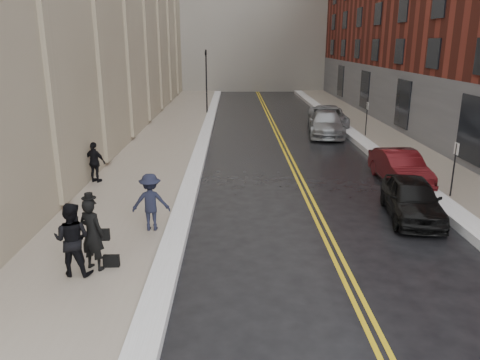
{
  "coord_description": "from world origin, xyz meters",
  "views": [
    {
      "loc": [
        -0.42,
        -8.9,
        5.85
      ],
      "look_at": [
        -0.21,
        5.37,
        1.6
      ],
      "focal_mm": 35.0,
      "sensor_mm": 36.0,
      "label": 1
    }
  ],
  "objects_px": {
    "car_silver_far": "(328,117)",
    "pedestrian_c": "(95,162)",
    "car_black": "(412,198)",
    "pedestrian_a": "(72,239)",
    "car_maroon": "(400,167)",
    "pedestrian_b": "(151,202)",
    "car_silver_near": "(326,123)",
    "pedestrian_main": "(92,234)"
  },
  "relations": [
    {
      "from": "car_silver_far",
      "to": "pedestrian_c",
      "type": "relative_size",
      "value": 3.16
    },
    {
      "from": "car_black",
      "to": "pedestrian_c",
      "type": "bearing_deg",
      "value": 169.47
    },
    {
      "from": "pedestrian_c",
      "to": "car_silver_far",
      "type": "bearing_deg",
      "value": -112.07
    },
    {
      "from": "car_black",
      "to": "pedestrian_a",
      "type": "bearing_deg",
      "value": -149.63
    },
    {
      "from": "car_maroon",
      "to": "pedestrian_c",
      "type": "bearing_deg",
      "value": 178.91
    },
    {
      "from": "car_maroon",
      "to": "car_silver_far",
      "type": "distance_m",
      "value": 13.52
    },
    {
      "from": "car_black",
      "to": "pedestrian_b",
      "type": "relative_size",
      "value": 2.26
    },
    {
      "from": "car_black",
      "to": "car_maroon",
      "type": "relative_size",
      "value": 0.97
    },
    {
      "from": "car_silver_near",
      "to": "car_silver_far",
      "type": "relative_size",
      "value": 0.98
    },
    {
      "from": "car_black",
      "to": "car_silver_near",
      "type": "bearing_deg",
      "value": 98.3
    },
    {
      "from": "car_silver_far",
      "to": "pedestrian_main",
      "type": "height_order",
      "value": "pedestrian_main"
    },
    {
      "from": "car_silver_far",
      "to": "pedestrian_main",
      "type": "xyz_separation_m",
      "value": [
        -10.27,
        -21.51,
        0.37
      ]
    },
    {
      "from": "pedestrian_a",
      "to": "pedestrian_main",
      "type": "bearing_deg",
      "value": -140.65
    },
    {
      "from": "car_maroon",
      "to": "pedestrian_b",
      "type": "xyz_separation_m",
      "value": [
        -9.66,
        -5.35,
        0.36
      ]
    },
    {
      "from": "pedestrian_b",
      "to": "pedestrian_c",
      "type": "height_order",
      "value": "pedestrian_b"
    },
    {
      "from": "car_maroon",
      "to": "pedestrian_a",
      "type": "height_order",
      "value": "pedestrian_a"
    },
    {
      "from": "car_black",
      "to": "car_maroon",
      "type": "xyz_separation_m",
      "value": [
        1.0,
        4.09,
        0.0
      ]
    },
    {
      "from": "car_silver_near",
      "to": "pedestrian_b",
      "type": "distance_m",
      "value": 18.17
    },
    {
      "from": "car_silver_far",
      "to": "pedestrian_c",
      "type": "distance_m",
      "value": 18.46
    },
    {
      "from": "car_silver_near",
      "to": "pedestrian_c",
      "type": "bearing_deg",
      "value": -130.14
    },
    {
      "from": "car_maroon",
      "to": "pedestrian_c",
      "type": "relative_size",
      "value": 2.5
    },
    {
      "from": "car_silver_near",
      "to": "pedestrian_main",
      "type": "distance_m",
      "value": 20.99
    },
    {
      "from": "car_silver_near",
      "to": "car_silver_far",
      "type": "bearing_deg",
      "value": 84.23
    },
    {
      "from": "pedestrian_main",
      "to": "pedestrian_b",
      "type": "relative_size",
      "value": 1.07
    },
    {
      "from": "pedestrian_b",
      "to": "car_maroon",
      "type": "bearing_deg",
      "value": -153.73
    },
    {
      "from": "pedestrian_c",
      "to": "pedestrian_main",
      "type": "bearing_deg",
      "value": 125.65
    },
    {
      "from": "car_maroon",
      "to": "car_black",
      "type": "bearing_deg",
      "value": -105.34
    },
    {
      "from": "car_black",
      "to": "pedestrian_main",
      "type": "distance_m",
      "value": 10.47
    },
    {
      "from": "pedestrian_b",
      "to": "pedestrian_c",
      "type": "xyz_separation_m",
      "value": [
        -3.21,
        5.22,
        -0.06
      ]
    },
    {
      "from": "car_silver_near",
      "to": "car_black",
      "type": "bearing_deg",
      "value": -82.3
    },
    {
      "from": "car_silver_near",
      "to": "pedestrian_main",
      "type": "bearing_deg",
      "value": -109.92
    },
    {
      "from": "pedestrian_main",
      "to": "pedestrian_a",
      "type": "bearing_deg",
      "value": 59.09
    },
    {
      "from": "car_silver_far",
      "to": "pedestrian_a",
      "type": "relative_size",
      "value": 2.82
    },
    {
      "from": "pedestrian_a",
      "to": "pedestrian_c",
      "type": "distance_m",
      "value": 8.33
    },
    {
      "from": "car_black",
      "to": "pedestrian_b",
      "type": "bearing_deg",
      "value": -163.82
    },
    {
      "from": "pedestrian_c",
      "to": "car_maroon",
      "type": "bearing_deg",
      "value": -159.14
    },
    {
      "from": "car_silver_far",
      "to": "pedestrian_main",
      "type": "distance_m",
      "value": 23.84
    },
    {
      "from": "car_black",
      "to": "pedestrian_a",
      "type": "relative_size",
      "value": 2.15
    },
    {
      "from": "pedestrian_main",
      "to": "pedestrian_b",
      "type": "height_order",
      "value": "pedestrian_main"
    },
    {
      "from": "car_maroon",
      "to": "car_silver_near",
      "type": "xyz_separation_m",
      "value": [
        -1.09,
        10.67,
        0.06
      ]
    },
    {
      "from": "car_silver_far",
      "to": "pedestrian_a",
      "type": "xyz_separation_m",
      "value": [
        -10.7,
        -21.79,
        0.36
      ]
    },
    {
      "from": "car_black",
      "to": "pedestrian_b",
      "type": "height_order",
      "value": "pedestrian_b"
    }
  ]
}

